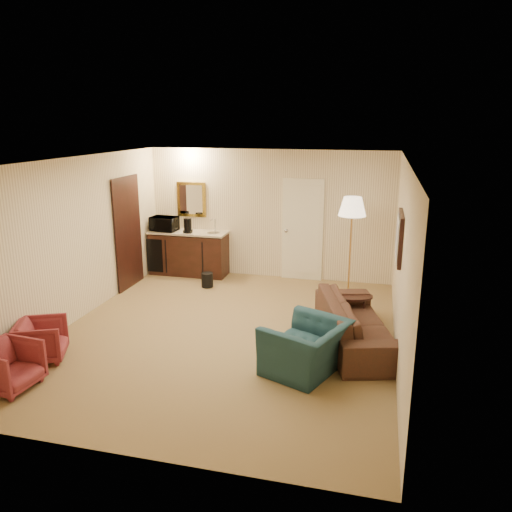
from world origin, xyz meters
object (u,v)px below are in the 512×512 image
Objects in this scene: coffee_maker at (188,226)px; floor_lamp at (350,247)px; rose_chair_near at (41,338)px; coffee_table at (348,307)px; waste_bin at (207,280)px; teal_armchair at (306,339)px; sofa at (357,315)px; wetbar_cabinet at (189,253)px; microwave at (164,222)px; rose_chair_far at (9,364)px.

floor_lamp is at bearing 10.74° from coffee_maker.
rose_chair_near is 4.62m from coffee_table.
waste_bin is (1.15, 3.43, -0.17)m from rose_chair_near.
teal_armchair is 3.10m from floor_lamp.
sofa is 7.56× the size of coffee_maker.
wetbar_cabinet reaches higher than teal_armchair.
floor_lamp reaches higher than sofa.
teal_armchair is 3.46× the size of coffee_maker.
sofa reaches higher than coffee_table.
rose_chair_near is at bearing -96.87° from wetbar_cabinet.
coffee_table is 1.35m from floor_lamp.
waste_bin is at bearing -43.06° from rose_chair_near.
wetbar_cabinet is 0.74× the size of sofa.
floor_lamp is at bearing -163.87° from teal_armchair.
rose_chair_near is at bearing -85.70° from microwave.
wetbar_cabinet reaches higher than rose_chair_near.
coffee_maker is at bearing 135.26° from waste_bin.
sofa is at bearing -32.49° from waste_bin.
microwave reaches higher than coffee_table.
rose_chair_near is 2.10× the size of coffee_maker.
sofa is 4.61m from rose_chair_far.
teal_armchair reaches higher than sofa.
microwave is 1.82× the size of coffee_maker.
coffee_table is at bearing -45.29° from rose_chair_far.
sofa reaches higher than rose_chair_near.
coffee_table is at bearing -82.78° from rose_chair_near.
waste_bin is at bearing -47.92° from wetbar_cabinet.
waste_bin is 1.26m from coffee_maker.
floor_lamp is at bearing -35.96° from rose_chair_far.
sofa is 2.18× the size of teal_armchair.
floor_lamp reaches higher than waste_bin.
microwave is at bearing -24.51° from rose_chair_near.
coffee_maker is (0.04, -0.12, 0.61)m from wetbar_cabinet.
rose_chair_far is (0.11, -0.76, 0.01)m from rose_chair_near.
rose_chair_near reaches higher than coffee_table.
microwave is at bearing 157.10° from coffee_table.
sofa is at bearing -82.96° from floor_lamp.
rose_chair_far is at bearing -84.37° from microwave.
wetbar_cabinet is at bearing -31.39° from rose_chair_near.
floor_lamp is at bearing -71.65° from rose_chair_near.
microwave is at bearing 150.23° from waste_bin.
microwave is at bearing 6.16° from rose_chair_far.
coffee_table is (3.93, 2.43, -0.09)m from rose_chair_near.
wetbar_cabinet reaches higher than coffee_table.
rose_chair_near is (-4.10, -1.55, -0.13)m from sofa.
floor_lamp is 6.54× the size of waste_bin.
microwave reaches higher than coffee_maker.
sofa is at bearing 172.56° from teal_armchair.
microwave is (0.00, 4.09, 0.79)m from rose_chair_near.
rose_chair_near is 3.62m from waste_bin.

